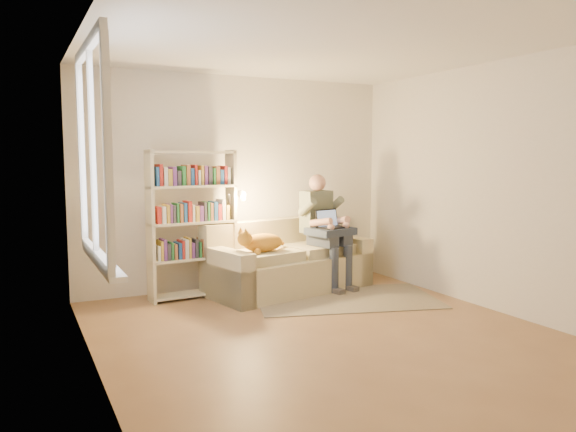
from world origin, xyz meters
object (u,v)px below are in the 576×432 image
person (323,224)px  cat (261,242)px  sofa (287,265)px  bookshelf (193,217)px  laptop (329,223)px

person → cat: bearing=178.5°
sofa → bookshelf: bearing=160.0°
laptop → bookshelf: (-1.60, 0.33, 0.12)m
laptop → bookshelf: bookshelf is taller
bookshelf → sofa: bearing=-11.8°
sofa → laptop: size_ratio=5.53×
person → bookshelf: bookshelf is taller
laptop → bookshelf: bearing=156.2°
sofa → cat: 0.61m
person → bookshelf: 1.62m
person → bookshelf: size_ratio=0.83×
laptop → cat: bearing=171.1°
sofa → bookshelf: size_ratio=1.25×
person → bookshelf: (-1.60, 0.21, 0.15)m
cat → laptop: bearing=-8.9°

